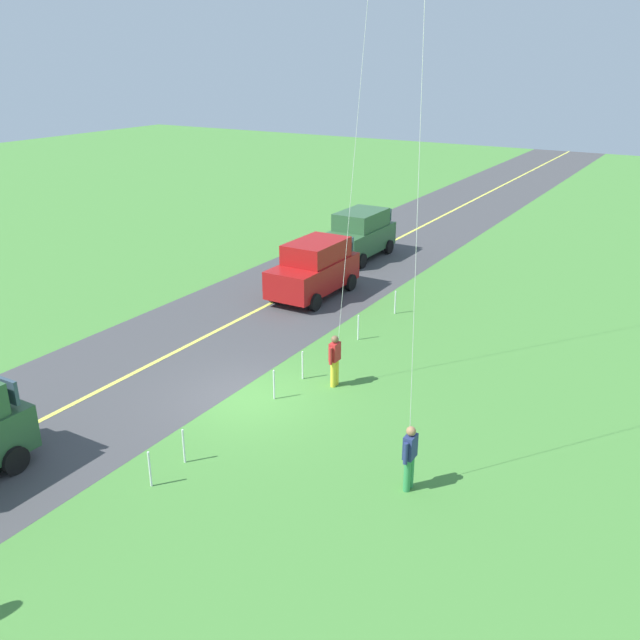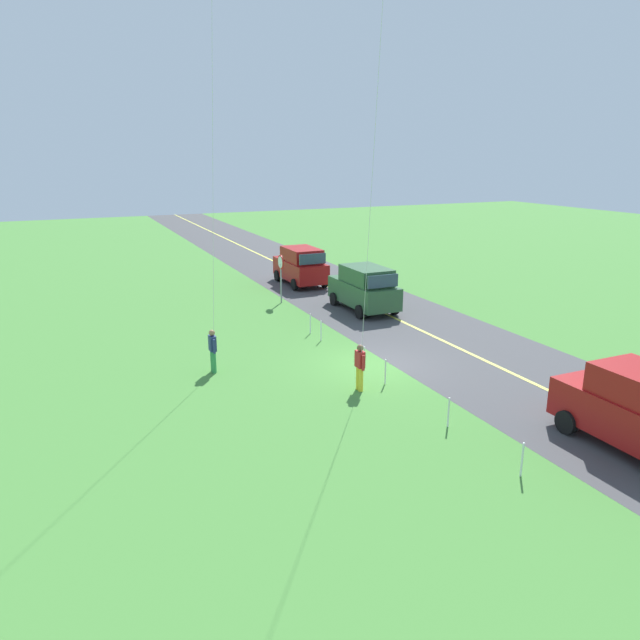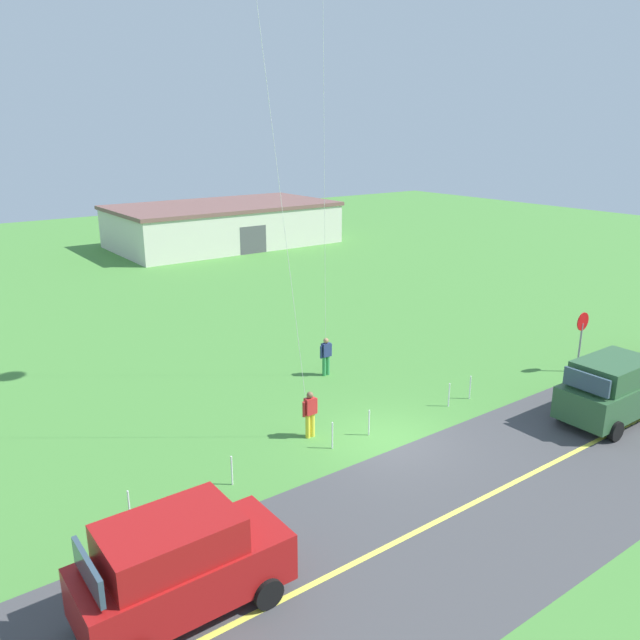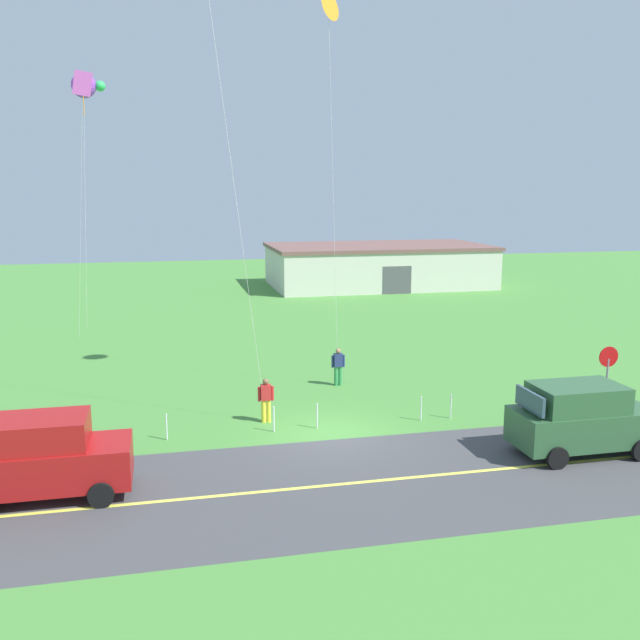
% 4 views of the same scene
% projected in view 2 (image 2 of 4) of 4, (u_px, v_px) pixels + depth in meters
% --- Properties ---
extents(ground_plane, '(120.00, 120.00, 0.10)m').
position_uv_depth(ground_plane, '(376.00, 366.00, 22.09)').
color(ground_plane, '#478438').
extents(asphalt_road, '(120.00, 7.00, 0.00)m').
position_uv_depth(asphalt_road, '(463.00, 350.00, 23.66)').
color(asphalt_road, '#424244').
rests_on(asphalt_road, ground).
extents(road_centre_stripe, '(120.00, 0.16, 0.00)m').
position_uv_depth(road_centre_stripe, '(463.00, 350.00, 23.66)').
color(road_centre_stripe, '#E5E04C').
rests_on(road_centre_stripe, asphalt_road).
extents(car_suv_foreground, '(4.40, 2.12, 2.24)m').
position_uv_depth(car_suv_foreground, '(364.00, 288.00, 29.42)').
color(car_suv_foreground, '#2D5633').
rests_on(car_suv_foreground, ground).
extents(car_parked_east_near, '(4.40, 2.12, 2.24)m').
position_uv_depth(car_parked_east_near, '(301.00, 266.00, 35.29)').
color(car_parked_east_near, maroon).
rests_on(car_parked_east_near, ground).
extents(stop_sign, '(0.76, 0.08, 2.56)m').
position_uv_depth(stop_sign, '(281.00, 269.00, 30.72)').
color(stop_sign, gray).
rests_on(stop_sign, ground).
extents(person_adult_near, '(0.58, 0.22, 1.60)m').
position_uv_depth(person_adult_near, '(213.00, 349.00, 21.06)').
color(person_adult_near, '#338C4C').
rests_on(person_adult_near, ground).
extents(person_adult_companion, '(0.58, 0.22, 1.60)m').
position_uv_depth(person_adult_companion, '(360.00, 366.00, 19.44)').
color(person_adult_companion, yellow).
rests_on(person_adult_companion, ground).
extents(fence_post_0, '(0.05, 0.05, 0.90)m').
position_uv_depth(fence_post_0, '(522.00, 460.00, 14.30)').
color(fence_post_0, silver).
rests_on(fence_post_0, ground).
extents(fence_post_1, '(0.05, 0.05, 0.90)m').
position_uv_depth(fence_post_1, '(448.00, 412.00, 16.92)').
color(fence_post_1, silver).
rests_on(fence_post_1, ground).
extents(fence_post_2, '(0.05, 0.05, 0.90)m').
position_uv_depth(fence_post_2, '(385.00, 372.00, 20.06)').
color(fence_post_2, silver).
rests_on(fence_post_2, ground).
extents(fence_post_3, '(0.05, 0.05, 0.90)m').
position_uv_depth(fence_post_3, '(364.00, 358.00, 21.39)').
color(fence_post_3, silver).
rests_on(fence_post_3, ground).
extents(fence_post_4, '(0.05, 0.05, 0.90)m').
position_uv_depth(fence_post_4, '(321.00, 331.00, 24.74)').
color(fence_post_4, silver).
rests_on(fence_post_4, ground).
extents(fence_post_5, '(0.05, 0.05, 0.90)m').
position_uv_depth(fence_post_5, '(310.00, 324.00, 25.74)').
color(fence_post_5, silver).
rests_on(fence_post_5, ground).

